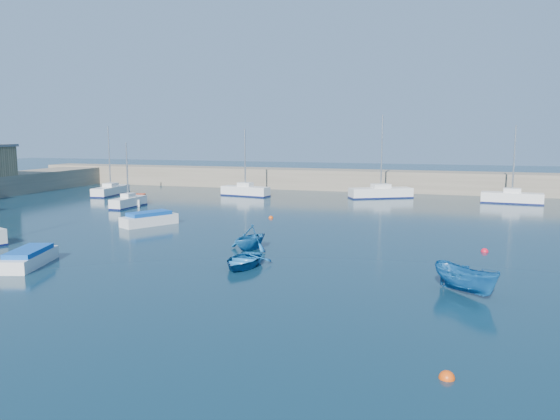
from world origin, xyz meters
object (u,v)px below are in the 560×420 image
(sailboat_4, at_px, (111,190))
(sailboat_7, at_px, (512,197))
(motorboat_1, at_px, (149,219))
(motorboat_2, at_px, (136,200))
(dinghy_center, at_px, (243,261))
(dinghy_right, at_px, (466,280))
(sailboat_5, at_px, (245,191))
(motorboat_0, at_px, (29,258))
(sailboat_6, at_px, (381,192))
(sailboat_3, at_px, (128,202))
(dinghy_left, at_px, (250,238))

(sailboat_4, height_order, sailboat_7, sailboat_4)
(sailboat_4, distance_m, motorboat_1, 23.63)
(motorboat_2, relative_size, dinghy_center, 1.34)
(sailboat_7, xyz_separation_m, dinghy_center, (-17.14, -34.30, -0.27))
(dinghy_right, bearing_deg, motorboat_1, 105.60)
(sailboat_5, bearing_deg, sailboat_4, 113.92)
(sailboat_7, relative_size, motorboat_0, 1.76)
(motorboat_0, distance_m, motorboat_2, 26.85)
(motorboat_2, bearing_deg, sailboat_7, -3.13)
(sailboat_4, distance_m, motorboat_2, 9.72)
(sailboat_6, height_order, dinghy_center, sailboat_6)
(dinghy_center, bearing_deg, sailboat_3, 136.25)
(dinghy_left, bearing_deg, sailboat_5, 129.48)
(sailboat_7, xyz_separation_m, motorboat_0, (-28.69, -37.59, -0.18))
(sailboat_5, bearing_deg, motorboat_1, -170.38)
(sailboat_4, height_order, dinghy_center, sailboat_4)
(motorboat_0, distance_m, dinghy_left, 12.88)
(sailboat_6, distance_m, dinghy_right, 37.84)
(sailboat_5, height_order, dinghy_left, sailboat_5)
(sailboat_5, bearing_deg, motorboat_2, 150.76)
(sailboat_4, height_order, sailboat_6, sailboat_6)
(motorboat_2, distance_m, dinghy_right, 40.05)
(sailboat_5, distance_m, motorboat_0, 35.64)
(sailboat_6, xyz_separation_m, dinghy_left, (-4.48, -30.82, 0.17))
(sailboat_6, bearing_deg, dinghy_right, 164.27)
(sailboat_3, bearing_deg, sailboat_4, 133.90)
(sailboat_6, height_order, motorboat_1, sailboat_6)
(dinghy_right, bearing_deg, sailboat_3, 99.05)
(motorboat_1, height_order, dinghy_right, dinghy_right)
(sailboat_3, relative_size, sailboat_4, 0.79)
(sailboat_4, bearing_deg, sailboat_6, 6.86)
(sailboat_5, distance_m, dinghy_center, 34.58)
(sailboat_4, bearing_deg, sailboat_5, 8.85)
(dinghy_left, distance_m, dinghy_right, 14.23)
(sailboat_3, xyz_separation_m, motorboat_0, (8.27, -22.81, -0.10))
(sailboat_3, height_order, dinghy_left, sailboat_3)
(motorboat_0, bearing_deg, dinghy_center, -0.87)
(motorboat_2, relative_size, dinghy_right, 1.33)
(sailboat_3, height_order, sailboat_7, sailboat_7)
(sailboat_7, height_order, dinghy_center, sailboat_7)
(dinghy_center, relative_size, dinghy_right, 1.00)
(sailboat_3, relative_size, motorboat_2, 1.34)
(dinghy_center, bearing_deg, motorboat_0, -163.29)
(sailboat_5, xyz_separation_m, sailboat_7, (29.36, 1.96, 0.01))
(sailboat_4, height_order, motorboat_2, sailboat_4)
(sailboat_7, bearing_deg, motorboat_2, 113.41)
(motorboat_1, bearing_deg, sailboat_5, 118.65)
(sailboat_7, relative_size, dinghy_right, 2.27)
(sailboat_6, bearing_deg, sailboat_7, -122.04)
(sailboat_6, distance_m, motorboat_2, 27.23)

